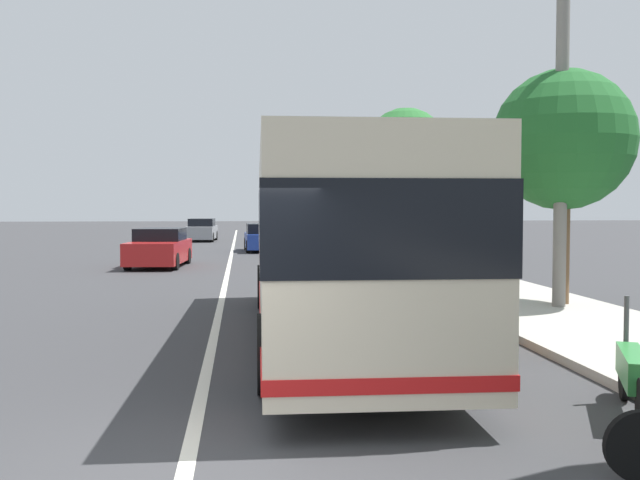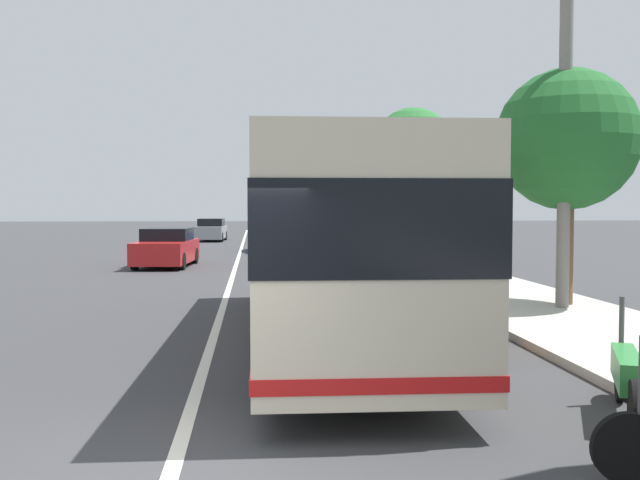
% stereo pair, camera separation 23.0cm
% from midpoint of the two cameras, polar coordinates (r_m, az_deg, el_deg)
% --- Properties ---
extents(ground_plane, '(220.00, 220.00, 0.00)m').
position_cam_midpoint_polar(ground_plane, '(6.59, -10.86, -18.03)').
color(ground_plane, '#38383A').
extents(sidewalk_curb, '(110.00, 3.60, 0.14)m').
position_cam_midpoint_polar(sidewalk_curb, '(17.48, 16.14, -4.84)').
color(sidewalk_curb, '#B2ADA3').
rests_on(sidewalk_curb, ground).
extents(lane_divider_line, '(110.00, 0.16, 0.01)m').
position_cam_midpoint_polar(lane_divider_line, '(16.31, -7.43, -5.52)').
color(lane_divider_line, silver).
rests_on(lane_divider_line, ground).
extents(coach_bus, '(11.71, 2.80, 3.17)m').
position_cam_midpoint_polar(coach_bus, '(12.56, 1.35, 0.23)').
color(coach_bus, beige).
rests_on(coach_bus, ground).
extents(motorcycle_by_tree, '(2.17, 1.01, 1.27)m').
position_cam_midpoint_polar(motorcycle_by_tree, '(8.57, 24.03, -9.98)').
color(motorcycle_by_tree, black).
rests_on(motorcycle_by_tree, ground).
extents(motorcycle_mid_row, '(2.12, 0.85, 1.26)m').
position_cam_midpoint_polar(motorcycle_mid_row, '(11.84, 14.13, -6.44)').
color(motorcycle_mid_row, black).
rests_on(motorcycle_mid_row, ground).
extents(car_oncoming, '(4.67, 2.22, 1.49)m').
position_cam_midpoint_polar(car_oncoming, '(28.30, -11.95, -0.66)').
color(car_oncoming, red).
rests_on(car_oncoming, ground).
extents(car_behind_bus, '(4.53, 2.00, 1.52)m').
position_cam_midpoint_polar(car_behind_bus, '(48.90, -8.55, 0.77)').
color(car_behind_bus, gray).
rests_on(car_behind_bus, ground).
extents(car_ahead_same_lane, '(4.34, 1.98, 1.44)m').
position_cam_midpoint_polar(car_ahead_same_lane, '(37.31, -3.73, 0.17)').
color(car_ahead_same_lane, navy).
rests_on(car_ahead_same_lane, ground).
extents(roadside_tree_mid_block, '(3.15, 3.15, 5.40)m').
position_cam_midpoint_polar(roadside_tree_mid_block, '(16.94, 19.53, 7.51)').
color(roadside_tree_mid_block, brown).
rests_on(roadside_tree_mid_block, ground).
extents(roadside_tree_far_block, '(3.59, 3.59, 6.52)m').
position_cam_midpoint_polar(roadside_tree_far_block, '(30.73, 7.67, 7.07)').
color(roadside_tree_far_block, brown).
rests_on(roadside_tree_far_block, ground).
extents(utility_pole, '(0.28, 0.28, 8.58)m').
position_cam_midpoint_polar(utility_pole, '(16.45, 19.40, 9.39)').
color(utility_pole, slate).
rests_on(utility_pole, ground).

